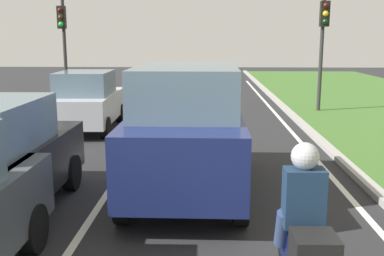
% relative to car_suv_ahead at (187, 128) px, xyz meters
% --- Properties ---
extents(ground_plane, '(60.00, 60.00, 0.00)m').
position_rel_car_suv_ahead_xyz_m(ground_plane, '(-0.73, 5.80, -1.17)').
color(ground_plane, '#262628').
extents(lane_line_center, '(0.12, 32.00, 0.01)m').
position_rel_car_suv_ahead_xyz_m(lane_line_center, '(-1.43, 5.80, -1.16)').
color(lane_line_center, silver).
rests_on(lane_line_center, ground).
extents(lane_line_right_edge, '(0.12, 32.00, 0.01)m').
position_rel_car_suv_ahead_xyz_m(lane_line_right_edge, '(2.87, 5.80, -1.16)').
color(lane_line_right_edge, silver).
rests_on(lane_line_right_edge, ground).
extents(curb_right, '(0.24, 48.00, 0.12)m').
position_rel_car_suv_ahead_xyz_m(curb_right, '(3.37, 5.80, -1.11)').
color(curb_right, '#9E9B93').
rests_on(curb_right, ground).
extents(car_suv_ahead, '(1.99, 4.51, 2.28)m').
position_rel_car_suv_ahead_xyz_m(car_suv_ahead, '(0.00, 0.00, 0.00)').
color(car_suv_ahead, navy).
rests_on(car_suv_ahead, ground).
extents(car_hatchback_far, '(1.81, 3.74, 1.78)m').
position_rel_car_suv_ahead_xyz_m(car_hatchback_far, '(-3.26, 5.56, -0.28)').
color(car_hatchback_far, '#B7BABF').
rests_on(car_hatchback_far, ground).
extents(motorcycle, '(0.41, 1.90, 1.01)m').
position_rel_car_suv_ahead_xyz_m(motorcycle, '(1.34, -3.59, -0.60)').
color(motorcycle, '#0C143F').
rests_on(motorcycle, ground).
extents(rider_person, '(0.51, 0.40, 1.16)m').
position_rel_car_suv_ahead_xyz_m(rider_person, '(1.34, -3.54, 0.02)').
color(rider_person, '#192D47').
rests_on(rider_person, ground).
extents(traffic_light_near_right, '(0.32, 0.50, 4.33)m').
position_rel_car_suv_ahead_xyz_m(traffic_light_near_right, '(4.54, 9.13, 1.75)').
color(traffic_light_near_right, '#2D2D2D').
rests_on(traffic_light_near_right, ground).
extents(traffic_light_overhead_left, '(0.32, 0.50, 4.36)m').
position_rel_car_suv_ahead_xyz_m(traffic_light_overhead_left, '(-5.58, 10.89, 1.74)').
color(traffic_light_overhead_left, '#2D2D2D').
rests_on(traffic_light_overhead_left, ground).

